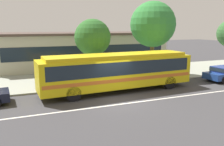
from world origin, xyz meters
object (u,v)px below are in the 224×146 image
Objects in this scene: bus_stop_sign at (153,61)px; street_tree_mid_block at (153,24)px; pedestrian_waiting_near_sign at (126,70)px; transit_bus at (118,70)px; street_tree_near_stop at (93,38)px.

street_tree_mid_block is at bearing 61.40° from bus_stop_sign.
street_tree_mid_block reaches higher than pedestrian_waiting_near_sign.
street_tree_near_stop reaches higher than transit_bus.
bus_stop_sign is 0.49× the size of street_tree_near_stop.
pedestrian_waiting_near_sign is at bearing 174.43° from bus_stop_sign.
transit_bus is 2.21× the size of street_tree_near_stop.
bus_stop_sign is at bearing 25.98° from transit_bus.
bus_stop_sign is (4.21, 2.05, 0.14)m from transit_bus.
street_tree_near_stop is (-2.62, 1.21, 2.75)m from pedestrian_waiting_near_sign.
transit_bus is 6.98× the size of pedestrian_waiting_near_sign.
street_tree_mid_block reaches higher than bus_stop_sign.
pedestrian_waiting_near_sign is 3.98m from street_tree_near_stop.
bus_stop_sign is (2.44, -0.24, 0.67)m from pedestrian_waiting_near_sign.
transit_bus is at bearing -143.05° from street_tree_mid_block.
street_tree_near_stop reaches higher than bus_stop_sign.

